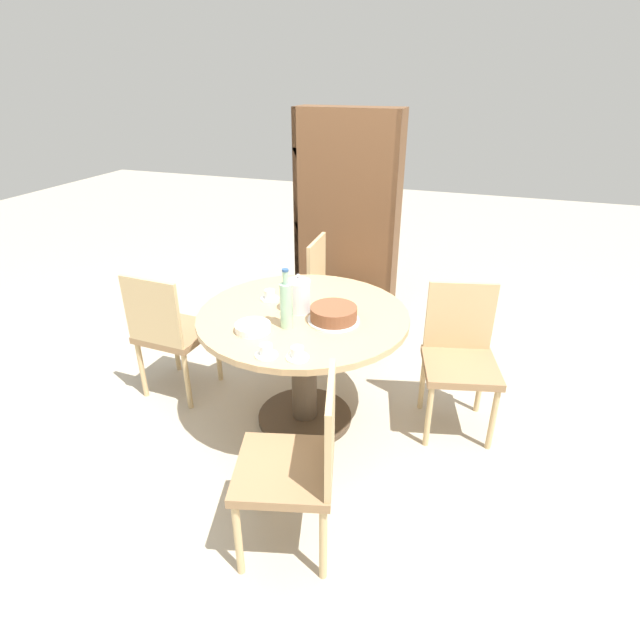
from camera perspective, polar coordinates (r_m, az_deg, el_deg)
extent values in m
plane|color=#B2A893|center=(3.23, -1.73, -11.13)|extent=(14.00, 14.00, 0.00)
cylinder|color=#473828|center=(3.22, -1.74, -10.92)|extent=(0.59, 0.59, 0.03)
cylinder|color=#473828|center=(3.02, -1.83, -5.61)|extent=(0.15, 0.15, 0.67)
cylinder|color=tan|center=(2.84, -1.93, 0.46)|extent=(1.21, 1.21, 0.04)
cylinder|color=tan|center=(3.68, 4.45, -2.28)|extent=(0.03, 0.03, 0.41)
cylinder|color=tan|center=(3.99, 5.56, 0.12)|extent=(0.03, 0.03, 0.41)
cylinder|color=tan|center=(3.75, -0.92, -1.54)|extent=(0.03, 0.03, 0.41)
cylinder|color=tan|center=(4.06, 0.58, 0.76)|extent=(0.03, 0.03, 0.41)
cube|color=#93704C|center=(3.77, 2.49, 2.39)|extent=(0.44, 0.44, 0.04)
cube|color=tan|center=(3.73, -0.40, 6.04)|extent=(0.04, 0.40, 0.43)
cylinder|color=tan|center=(3.55, -11.55, -3.88)|extent=(0.03, 0.03, 0.41)
cylinder|color=tan|center=(3.75, -16.18, -2.74)|extent=(0.03, 0.03, 0.41)
cylinder|color=tan|center=(3.31, -14.92, -6.76)|extent=(0.03, 0.03, 0.41)
cylinder|color=tan|center=(3.52, -19.68, -5.36)|extent=(0.03, 0.03, 0.41)
cube|color=#93704C|center=(3.42, -16.05, -1.36)|extent=(0.44, 0.44, 0.04)
cube|color=tan|center=(3.18, -18.68, 0.86)|extent=(0.40, 0.05, 0.43)
cylinder|color=tan|center=(2.57, -7.58, -17.34)|extent=(0.03, 0.03, 0.41)
cylinder|color=tan|center=(2.33, -9.34, -23.44)|extent=(0.03, 0.03, 0.41)
cylinder|color=tan|center=(2.53, 0.86, -17.85)|extent=(0.03, 0.03, 0.41)
cylinder|color=tan|center=(2.29, 0.36, -24.17)|extent=(0.03, 0.03, 0.41)
cube|color=#93704C|center=(2.25, -4.12, -16.68)|extent=(0.52, 0.52, 0.04)
cube|color=tan|center=(2.09, 1.17, -12.24)|extent=(0.13, 0.39, 0.43)
cylinder|color=tan|center=(2.97, 12.30, -10.65)|extent=(0.03, 0.03, 0.41)
cylinder|color=tan|center=(3.05, 19.14, -10.67)|extent=(0.03, 0.03, 0.41)
cylinder|color=tan|center=(3.27, 11.65, -6.84)|extent=(0.03, 0.03, 0.41)
cylinder|color=tan|center=(3.33, 17.84, -6.96)|extent=(0.03, 0.03, 0.41)
cube|color=#93704C|center=(3.03, 15.75, -5.19)|extent=(0.51, 0.51, 0.04)
cube|color=tan|center=(3.09, 15.71, 0.46)|extent=(0.39, 0.12, 0.43)
cube|color=brown|center=(4.06, 8.58, 10.51)|extent=(0.04, 0.28, 1.74)
cube|color=brown|center=(4.27, -2.08, 11.57)|extent=(0.04, 0.28, 1.74)
cube|color=brown|center=(4.03, 2.60, 10.64)|extent=(0.83, 0.02, 1.74)
cube|color=brown|center=(4.45, 2.86, 0.48)|extent=(0.76, 0.27, 0.04)
cube|color=brown|center=(4.24, 3.03, 7.32)|extent=(0.76, 0.27, 0.04)
cube|color=brown|center=(4.08, 3.23, 15.03)|extent=(0.76, 0.27, 0.04)
cube|color=brown|center=(4.01, 3.45, 22.92)|extent=(0.76, 0.27, 0.04)
cube|color=beige|center=(4.30, 5.62, 2.50)|extent=(0.32, 0.21, 0.38)
cube|color=#B72D28|center=(4.40, 0.18, 3.51)|extent=(0.32, 0.21, 0.43)
cube|color=teal|center=(4.09, 6.29, 10.39)|extent=(0.28, 0.21, 0.50)
cube|color=#B72D28|center=(4.23, -0.07, 10.31)|extent=(0.28, 0.21, 0.39)
cube|color=#B72D28|center=(3.98, 6.42, 17.94)|extent=(0.32, 0.21, 0.42)
cube|color=black|center=(4.09, 0.18, 18.82)|extent=(0.32, 0.21, 0.49)
cylinder|color=silver|center=(2.82, -2.47, 2.74)|extent=(0.14, 0.14, 0.19)
cone|color=silver|center=(2.78, -2.51, 4.70)|extent=(0.12, 0.12, 0.02)
sphere|color=silver|center=(2.77, -2.52, 5.08)|extent=(0.02, 0.02, 0.02)
cylinder|color=#99C6A3|center=(2.64, -3.87, 1.62)|extent=(0.07, 0.07, 0.25)
cylinder|color=#99C6A3|center=(2.57, -3.97, 4.85)|extent=(0.03, 0.03, 0.07)
cylinder|color=#2D5184|center=(2.56, -4.00, 5.70)|extent=(0.04, 0.04, 0.01)
cylinder|color=white|center=(2.74, 1.56, -0.04)|extent=(0.29, 0.29, 0.01)
cylinder|color=brown|center=(2.72, 1.57, 0.78)|extent=(0.26, 0.26, 0.07)
cylinder|color=white|center=(2.43, -6.11, -4.02)|extent=(0.11, 0.11, 0.01)
cylinder|color=white|center=(2.41, -6.14, -3.40)|extent=(0.06, 0.06, 0.05)
cylinder|color=white|center=(3.02, -5.74, 2.44)|extent=(0.11, 0.11, 0.01)
cylinder|color=white|center=(3.01, -5.77, 2.96)|extent=(0.06, 0.06, 0.05)
cylinder|color=white|center=(3.12, -2.56, 3.34)|extent=(0.11, 0.11, 0.01)
cylinder|color=white|center=(3.11, -2.57, 3.86)|extent=(0.06, 0.06, 0.05)
cylinder|color=white|center=(2.40, -2.59, -4.31)|extent=(0.11, 0.11, 0.01)
cylinder|color=white|center=(2.38, -2.60, -3.69)|extent=(0.06, 0.06, 0.05)
cylinder|color=white|center=(2.66, -7.66, -1.14)|extent=(0.19, 0.19, 0.01)
cylinder|color=white|center=(2.66, -7.67, -0.95)|extent=(0.19, 0.19, 0.01)
cylinder|color=white|center=(2.66, -7.68, -0.76)|extent=(0.19, 0.19, 0.01)
cylinder|color=white|center=(2.65, -7.69, -0.57)|extent=(0.19, 0.19, 0.01)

